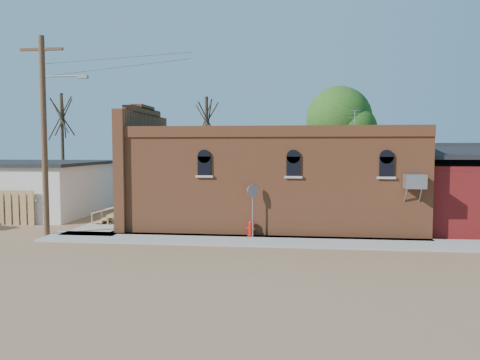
# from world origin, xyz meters

# --- Properties ---
(ground) EXTENTS (120.00, 120.00, 0.00)m
(ground) POSITION_xyz_m (0.00, 0.00, 0.00)
(ground) COLOR brown
(ground) RESTS_ON ground
(sidewalk_south) EXTENTS (19.00, 2.20, 0.08)m
(sidewalk_south) POSITION_xyz_m (1.50, 0.90, 0.04)
(sidewalk_south) COLOR #9E9991
(sidewalk_south) RESTS_ON ground
(sidewalk_west) EXTENTS (2.60, 10.00, 0.08)m
(sidewalk_west) POSITION_xyz_m (-6.30, 6.00, 0.04)
(sidewalk_west) COLOR #9E9991
(sidewalk_west) RESTS_ON ground
(brick_bar) EXTENTS (16.40, 7.97, 6.30)m
(brick_bar) POSITION_xyz_m (1.64, 5.49, 2.34)
(brick_bar) COLOR #A45632
(brick_bar) RESTS_ON ground
(red_shed) EXTENTS (5.40, 6.40, 4.30)m
(red_shed) POSITION_xyz_m (11.50, 5.50, 2.27)
(red_shed) COLOR maroon
(red_shed) RESTS_ON ground
(utility_pole) EXTENTS (3.12, 0.26, 9.00)m
(utility_pole) POSITION_xyz_m (-8.14, 1.20, 4.77)
(utility_pole) COLOR #462D1C
(utility_pole) RESTS_ON ground
(tree_bare_near) EXTENTS (2.80, 2.80, 7.65)m
(tree_bare_near) POSITION_xyz_m (-3.00, 13.00, 5.96)
(tree_bare_near) COLOR #423626
(tree_bare_near) RESTS_ON ground
(tree_bare_far) EXTENTS (2.80, 2.80, 8.16)m
(tree_bare_far) POSITION_xyz_m (-14.00, 14.00, 6.36)
(tree_bare_far) COLOR #423626
(tree_bare_far) RESTS_ON ground
(tree_leafy) EXTENTS (4.40, 4.40, 8.15)m
(tree_leafy) POSITION_xyz_m (6.00, 13.50, 5.93)
(tree_leafy) COLOR #423626
(tree_leafy) RESTS_ON ground
(fire_hydrant) EXTENTS (0.41, 0.40, 0.69)m
(fire_hydrant) POSITION_xyz_m (1.13, 1.80, 0.42)
(fire_hydrant) COLOR #B5150A
(fire_hydrant) RESTS_ON sidewalk_south
(stop_sign) EXTENTS (0.47, 0.52, 2.36)m
(stop_sign) POSITION_xyz_m (1.23, 1.62, 1.89)
(stop_sign) COLOR gray
(stop_sign) RESTS_ON sidewalk_south
(trash_barrel) EXTENTS (0.73, 0.73, 0.90)m
(trash_barrel) POSITION_xyz_m (-5.30, 3.25, 0.53)
(trash_barrel) COLOR navy
(trash_barrel) RESTS_ON sidewalk_west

